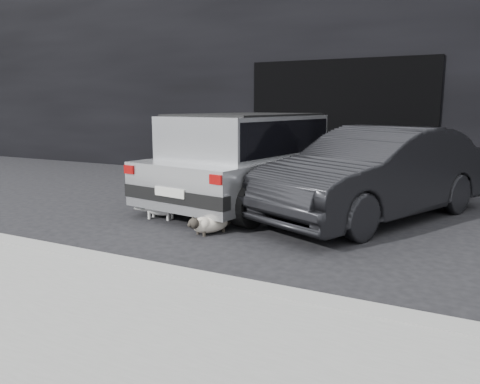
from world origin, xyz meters
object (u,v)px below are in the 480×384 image
at_px(cat_siamese, 208,225).
at_px(second_car, 375,173).
at_px(silver_hatchback, 250,155).
at_px(cat_white, 163,207).

bearing_deg(cat_siamese, second_car, -111.20).
height_order(silver_hatchback, cat_siamese, silver_hatchback).
height_order(cat_siamese, cat_white, cat_white).
bearing_deg(cat_siamese, silver_hatchback, -57.81).
xyz_separation_m(silver_hatchback, second_car, (2.09, -0.15, -0.15)).
bearing_deg(silver_hatchback, second_car, 4.48).
height_order(second_car, cat_white, second_car).
bearing_deg(second_car, cat_white, -128.59).
bearing_deg(second_car, silver_hatchback, -160.68).
height_order(second_car, cat_siamese, second_car).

